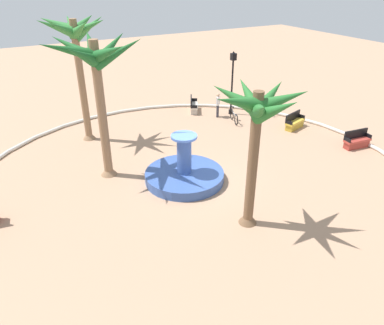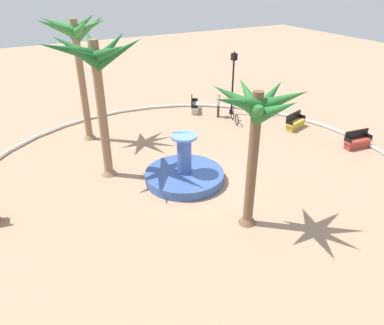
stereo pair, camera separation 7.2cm
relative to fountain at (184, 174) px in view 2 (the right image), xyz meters
The scene contains 13 objects.
ground_plane 0.62m from the fountain, 140.68° to the left, with size 80.00×80.00×0.00m, color tan.
plaza_curb 0.57m from the fountain, 140.68° to the left, with size 21.54×21.54×0.20m, color silver.
fountain is the anchor object (origin of this frame).
palm_tree_near_fountain 6.20m from the fountain, 37.55° to the right, with size 4.28×4.46×6.67m.
palm_tree_by_curb 5.85m from the fountain, 99.41° to the left, with size 3.45×3.39×5.66m.
palm_tree_mid_plaza 9.16m from the fountain, 69.03° to the right, with size 3.65×3.67×6.97m.
bench_east 9.54m from the fountain, 121.68° to the right, with size 1.21×1.64×1.00m.
bench_west 10.30m from the fountain, behind, with size 1.65×0.68×1.00m.
bench_southeast 9.37m from the fountain, 165.43° to the right, with size 1.68×0.95×1.00m.
lamppost 9.78m from the fountain, 137.40° to the right, with size 0.32×0.32×4.27m.
bicycle_red_frame 8.13m from the fountain, 141.32° to the right, with size 0.65×1.65×0.94m.
bicycle_by_lamppost 10.02m from the fountain, 149.67° to the right, with size 1.43×1.06×0.94m.
person_cyclist_helmet 8.74m from the fountain, 132.70° to the right, with size 0.39×0.41×1.64m.
Camera 2 is at (7.32, 13.13, 9.02)m, focal length 34.40 mm.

